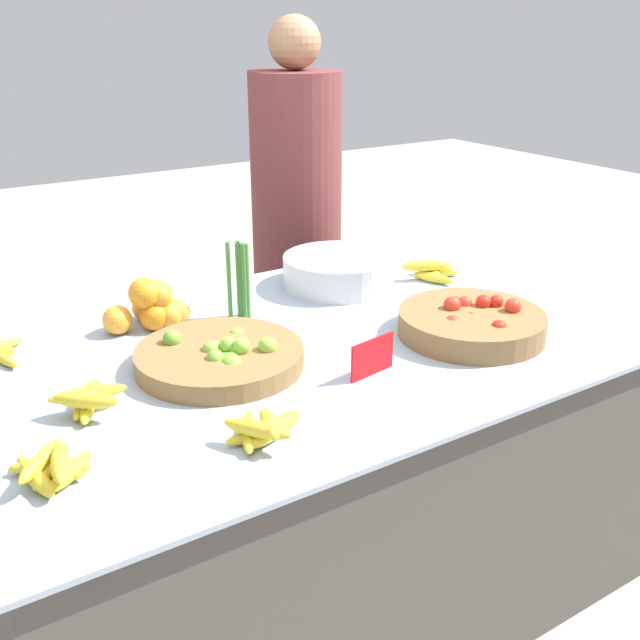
{
  "coord_description": "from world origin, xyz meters",
  "views": [
    {
      "loc": [
        -0.95,
        -1.46,
        1.52
      ],
      "look_at": [
        0.0,
        0.0,
        0.8
      ],
      "focal_mm": 42.0,
      "sensor_mm": 36.0,
      "label": 1
    }
  ],
  "objects_px": {
    "tomato_basket": "(472,323)",
    "price_sign": "(372,357)",
    "vendor_person": "(297,241)",
    "lime_bowl": "(221,357)",
    "metal_bowl": "(339,271)"
  },
  "relations": [
    {
      "from": "price_sign",
      "to": "vendor_person",
      "type": "height_order",
      "value": "vendor_person"
    },
    {
      "from": "tomato_basket",
      "to": "price_sign",
      "type": "xyz_separation_m",
      "value": [
        -0.35,
        -0.04,
        0.01
      ]
    },
    {
      "from": "lime_bowl",
      "to": "tomato_basket",
      "type": "relative_size",
      "value": 1.05
    },
    {
      "from": "lime_bowl",
      "to": "metal_bowl",
      "type": "xyz_separation_m",
      "value": [
        0.55,
        0.32,
        0.02
      ]
    },
    {
      "from": "lime_bowl",
      "to": "price_sign",
      "type": "height_order",
      "value": "price_sign"
    },
    {
      "from": "vendor_person",
      "to": "lime_bowl",
      "type": "bearing_deg",
      "value": -129.53
    },
    {
      "from": "tomato_basket",
      "to": "price_sign",
      "type": "relative_size",
      "value": 2.86
    },
    {
      "from": "tomato_basket",
      "to": "price_sign",
      "type": "distance_m",
      "value": 0.35
    },
    {
      "from": "metal_bowl",
      "to": "tomato_basket",
      "type": "bearing_deg",
      "value": -81.64
    },
    {
      "from": "vendor_person",
      "to": "price_sign",
      "type": "bearing_deg",
      "value": -113.79
    },
    {
      "from": "lime_bowl",
      "to": "vendor_person",
      "type": "height_order",
      "value": "vendor_person"
    },
    {
      "from": "lime_bowl",
      "to": "tomato_basket",
      "type": "xyz_separation_m",
      "value": [
        0.62,
        -0.18,
        0.01
      ]
    },
    {
      "from": "price_sign",
      "to": "lime_bowl",
      "type": "bearing_deg",
      "value": 130.87
    },
    {
      "from": "tomato_basket",
      "to": "vendor_person",
      "type": "xyz_separation_m",
      "value": [
        0.17,
        1.14,
        -0.09
      ]
    },
    {
      "from": "lime_bowl",
      "to": "vendor_person",
      "type": "relative_size",
      "value": 0.26
    }
  ]
}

